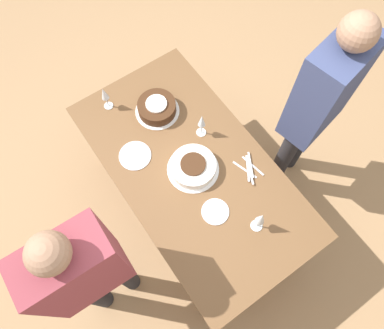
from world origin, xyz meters
name	(u,v)px	position (x,y,z in m)	size (l,w,h in m)	color
ground_plane	(192,206)	(0.00, 0.00, 0.00)	(12.00, 12.00, 0.00)	#A87F56
dining_table	(192,175)	(0.00, 0.00, 0.66)	(1.62, 0.86, 0.77)	brown
cake_center_white	(193,167)	(-0.01, 0.00, 0.81)	(0.31, 0.31, 0.08)	white
cake_front_chocolate	(157,108)	(0.45, -0.05, 0.81)	(0.28, 0.28, 0.09)	white
wine_glass_near	(105,95)	(0.67, 0.19, 0.90)	(0.06, 0.06, 0.19)	silver
wine_glass_far	(202,122)	(0.16, -0.18, 0.91)	(0.06, 0.06, 0.20)	silver
wine_glass_extra	(261,219)	(-0.50, -0.09, 0.92)	(0.07, 0.07, 0.22)	silver
dessert_plate_left	(215,212)	(-0.30, 0.05, 0.77)	(0.16, 0.16, 0.01)	silver
dessert_plate_right	(135,156)	(0.26, 0.24, 0.77)	(0.20, 0.20, 0.01)	silver
fork_pile	(249,168)	(-0.20, -0.28, 0.78)	(0.19, 0.13, 0.02)	silver
person_cutting	(318,103)	(-0.17, -0.77, 1.00)	(0.30, 0.44, 1.66)	#232328
person_watching	(86,273)	(-0.22, 0.79, 0.93)	(0.23, 0.41, 1.55)	#232328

